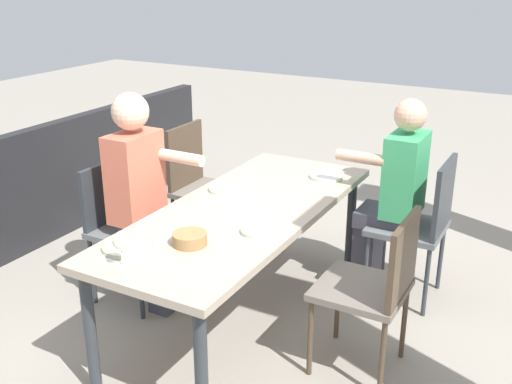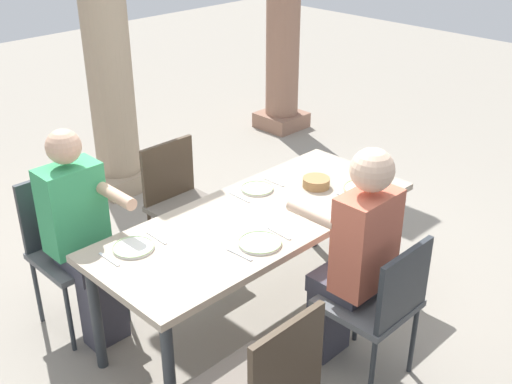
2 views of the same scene
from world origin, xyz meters
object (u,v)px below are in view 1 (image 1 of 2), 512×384
wine_glass_3 (121,243)px  diner_woman_green (145,195)px  bread_basket (190,239)px  plate_1 (228,189)px  plate_0 (326,176)px  chair_mid_north (377,283)px  plate_2 (260,230)px  plate_3 (128,246)px  chair_west_north (421,220)px  chair_west_south (199,180)px  diner_man_white (393,193)px  dining_table (243,220)px  chair_mid_south (123,220)px

wine_glass_3 → diner_woman_green: bearing=-147.3°
bread_basket → plate_1: bearing=-162.3°
plate_0 → chair_mid_north: bearing=37.7°
plate_1 → plate_2: same height
diner_woman_green → plate_2: (0.16, 0.87, 0.02)m
plate_2 → plate_3: size_ratio=0.80×
chair_west_north → wine_glass_3: size_ratio=5.94×
chair_west_south → diner_man_white: bearing=89.9°
chair_west_north → plate_0: (0.06, -0.61, 0.20)m
diner_woman_green → diner_man_white: 1.52m
chair_west_north → chair_mid_north: chair_west_north is taller
plate_2 → chair_west_north: bearing=149.9°
chair_mid_north → diner_woman_green: size_ratio=0.67×
chair_west_south → plate_3: bearing=21.9°
chair_west_north → diner_man_white: (0.00, -0.19, 0.14)m
plate_0 → wine_glass_3: wine_glass_3 is taller
chair_west_north → plate_0: 0.65m
plate_0 → plate_2: same height
chair_mid_north → plate_0: chair_mid_north is taller
dining_table → plate_3: 0.74m
dining_table → bread_basket: size_ratio=11.74×
chair_mid_south → plate_3: size_ratio=3.47×
plate_1 → plate_3: (0.91, -0.00, -0.00)m
diner_man_white → plate_1: size_ratio=5.50×
dining_table → bread_basket: bearing=0.8°
chair_mid_north → plate_1: bearing=-105.5°
diner_woman_green → wine_glass_3: diner_woman_green is taller
plate_2 → plate_1: bearing=-133.7°
chair_mid_south → plate_0: size_ratio=4.00×
diner_man_white → bread_basket: size_ratio=7.54×
chair_west_south → plate_3: (1.47, 0.59, 0.22)m
chair_mid_south → diner_woman_green: diner_woman_green is taller
chair_west_south → bread_basket: chair_west_south is taller
diner_woman_green → wine_glass_3: 0.94m
chair_west_south → diner_man_white: diner_man_white is taller
dining_table → wine_glass_3: size_ratio=12.67×
chair_west_north → plate_2: bearing=-30.1°
plate_2 → plate_3: bearing=-45.1°
chair_west_south → chair_west_north: bearing=90.0°
plate_1 → wine_glass_3: (1.07, 0.10, 0.11)m
chair_west_south → bread_basket: size_ratio=5.43×
plate_2 → plate_3: (0.47, -0.47, -0.00)m
plate_0 → dining_table: bearing=-16.2°
chair_mid_north → plate_0: (-0.79, -0.61, 0.22)m
bread_basket → dining_table: bearing=-179.2°
chair_west_south → diner_man_white: size_ratio=0.72×
chair_mid_south → wine_glass_3: bearing=41.3°
plate_0 → plate_1: 0.66m
chair_west_south → plate_0: size_ratio=4.22×
plate_1 → wine_glass_3: 1.08m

